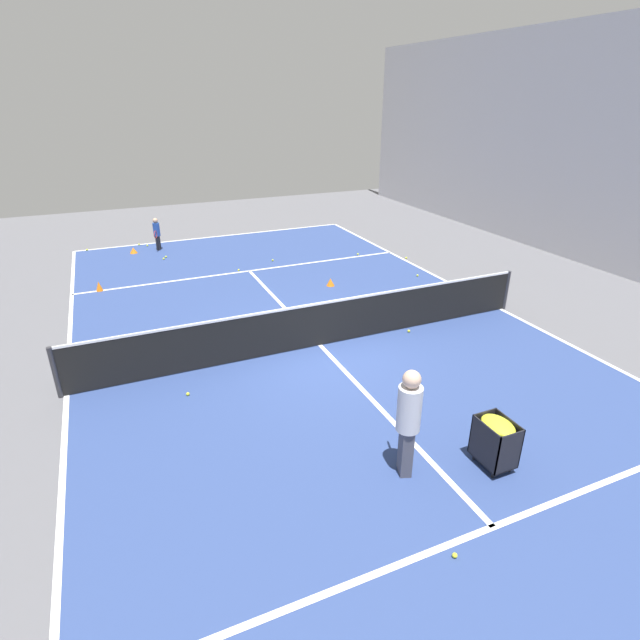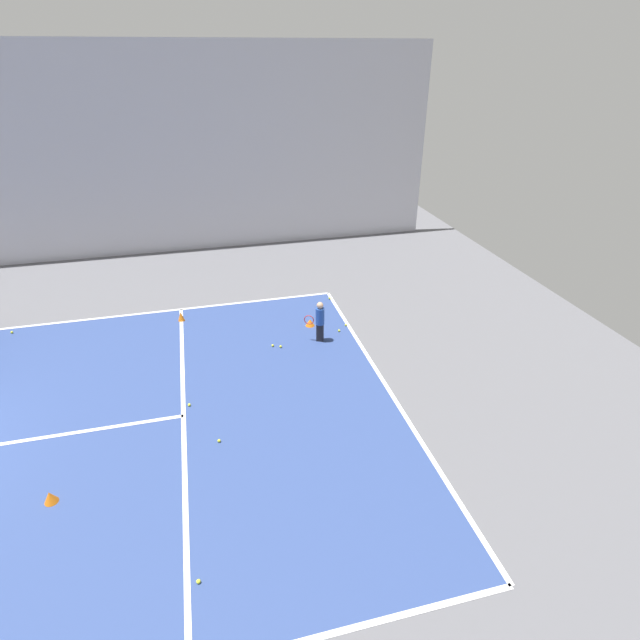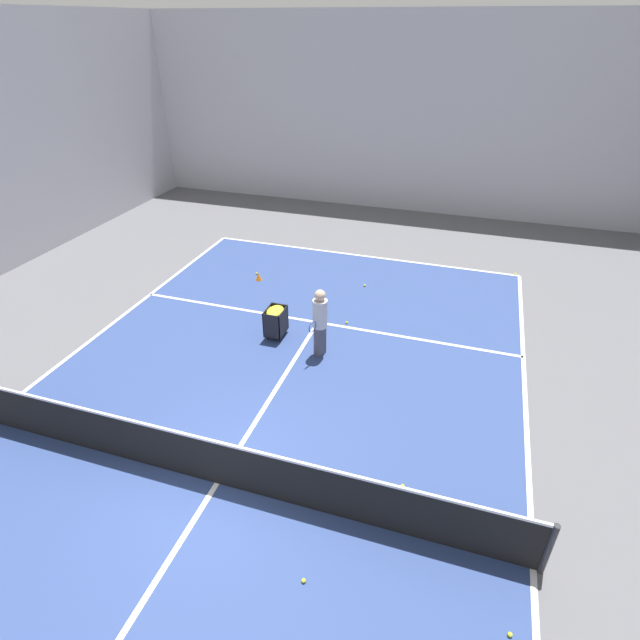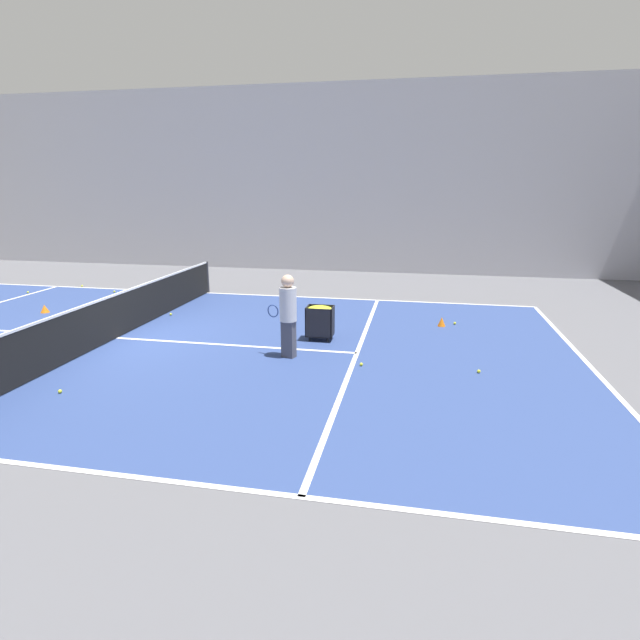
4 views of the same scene
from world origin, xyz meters
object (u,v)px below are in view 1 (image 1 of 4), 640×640
(player_near_baseline, at_px, (157,232))
(coach_at_net, at_px, (408,416))
(training_cone_1, at_px, (330,282))
(tennis_net, at_px, (320,324))
(training_cone_0, at_px, (133,250))
(ball_cart, at_px, (496,435))

(player_near_baseline, bearing_deg, coach_at_net, 32.86)
(training_cone_1, bearing_deg, tennis_net, 61.89)
(tennis_net, distance_m, coach_at_net, 4.53)
(training_cone_0, bearing_deg, coach_at_net, 101.40)
(training_cone_1, bearing_deg, coach_at_net, 73.23)
(player_near_baseline, xyz_separation_m, coach_at_net, (-1.92, 14.16, 0.34))
(training_cone_1, bearing_deg, training_cone_0, -49.13)
(player_near_baseline, relative_size, training_cone_1, 4.88)
(player_near_baseline, bearing_deg, training_cone_0, -61.18)
(player_near_baseline, height_order, training_cone_0, player_near_baseline)
(player_near_baseline, xyz_separation_m, ball_cart, (-3.28, 14.59, -0.10))
(training_cone_1, bearing_deg, ball_cart, 82.83)
(training_cone_0, relative_size, training_cone_1, 1.09)
(ball_cart, bearing_deg, tennis_net, -80.37)
(player_near_baseline, relative_size, training_cone_0, 4.46)
(ball_cart, xyz_separation_m, training_cone_1, (-1.06, -8.45, -0.47))
(ball_cart, bearing_deg, training_cone_0, -73.88)
(coach_at_net, xyz_separation_m, ball_cart, (-1.35, 0.43, -0.45))
(player_near_baseline, distance_m, ball_cart, 14.96)
(ball_cart, distance_m, training_cone_0, 15.13)
(player_near_baseline, height_order, training_cone_1, player_near_baseline)
(tennis_net, bearing_deg, coach_at_net, 83.33)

